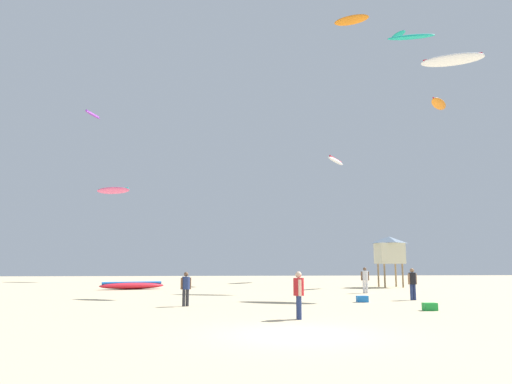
{
  "coord_description": "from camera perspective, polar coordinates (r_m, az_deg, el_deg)",
  "views": [
    {
      "loc": [
        -2.32,
        -13.51,
        1.98
      ],
      "look_at": [
        0.0,
        14.08,
        6.13
      ],
      "focal_mm": 33.24,
      "sensor_mm": 36.0,
      "label": 1
    }
  ],
  "objects": [
    {
      "name": "person_right",
      "position": [
        22.57,
        -8.44,
        -11.15
      ],
      "size": [
        0.48,
        0.35,
        1.56
      ],
      "rotation": [
        0.0,
        0.0,
        5.16
      ],
      "color": "#2D2D33",
      "rests_on": "ground"
    },
    {
      "name": "person_foreground",
      "position": [
        17.33,
        5.16,
        -11.81
      ],
      "size": [
        0.38,
        0.55,
        1.67
      ],
      "rotation": [
        0.0,
        0.0,
        0.02
      ],
      "color": "navy",
      "rests_on": "ground"
    },
    {
      "name": "kite_aloft_6",
      "position": [
        59.64,
        16.75,
        17.67
      ],
      "size": [
        1.44,
        2.3,
        0.52
      ],
      "color": "#19B29E"
    },
    {
      "name": "kite_aloft_8",
      "position": [
        45.05,
        18.15,
        17.3
      ],
      "size": [
        4.12,
        2.21,
        0.7
      ],
      "color": "#19B29E"
    },
    {
      "name": "kite_aloft_1",
      "position": [
        54.52,
        9.55,
        3.74
      ],
      "size": [
        3.3,
        4.17,
        0.96
      ],
      "color": "white"
    },
    {
      "name": "kite_aloft_7",
      "position": [
        35.82,
        22.54,
        14.48
      ],
      "size": [
        4.19,
        2.73,
        0.73
      ],
      "color": "white"
    },
    {
      "name": "person_midground",
      "position": [
        32.62,
        12.99,
        -10.06
      ],
      "size": [
        0.56,
        0.38,
        1.69
      ],
      "rotation": [
        0.0,
        0.0,
        4.72
      ],
      "color": "silver",
      "rests_on": "ground"
    },
    {
      "name": "kite_grounded_near",
      "position": [
        37.62,
        -14.7,
        -10.85
      ],
      "size": [
        4.95,
        2.69,
        0.58
      ],
      "color": "red",
      "rests_on": "ground"
    },
    {
      "name": "kite_aloft_2",
      "position": [
        39.55,
        11.4,
        19.62
      ],
      "size": [
        2.72,
        1.94,
        0.68
      ],
      "color": "orange"
    },
    {
      "name": "kite_aloft_9",
      "position": [
        54.65,
        -19.05,
        8.78
      ],
      "size": [
        1.57,
        2.91,
        0.64
      ],
      "color": "purple"
    },
    {
      "name": "kite_aloft_0",
      "position": [
        56.32,
        -16.82,
        0.19
      ],
      "size": [
        4.35,
        2.67,
        0.93
      ],
      "color": "#E5598C"
    },
    {
      "name": "gear_bag",
      "position": [
        21.69,
        20.19,
        -12.83
      ],
      "size": [
        0.56,
        0.36,
        0.32
      ],
      "primitive_type": "cube",
      "color": "green",
      "rests_on": "ground"
    },
    {
      "name": "person_left",
      "position": [
        27.31,
        18.31,
        -10.18
      ],
      "size": [
        0.54,
        0.38,
        1.69
      ],
      "rotation": [
        0.0,
        0.0,
        1.84
      ],
      "color": "navy",
      "rests_on": "ground"
    },
    {
      "name": "cooler_box",
      "position": [
        25.27,
        12.67,
        -12.45
      ],
      "size": [
        0.56,
        0.36,
        0.32
      ],
      "primitive_type": "cube",
      "color": "blue",
      "rests_on": "ground"
    },
    {
      "name": "ground_plane",
      "position": [
        13.85,
        5.11,
        -16.72
      ],
      "size": [
        120.0,
        120.0,
        0.0
      ],
      "primitive_type": "plane",
      "color": "#C6B28C"
    },
    {
      "name": "kite_aloft_4",
      "position": [
        48.38,
        21.13,
        9.87
      ],
      "size": [
        3.06,
        3.18,
        0.83
      ],
      "color": "orange"
    },
    {
      "name": "lifeguard_tower",
      "position": [
        41.04,
        15.74,
        -6.7
      ],
      "size": [
        2.3,
        2.3,
        4.15
      ],
      "color": "#8C704C",
      "rests_on": "ground"
    }
  ]
}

